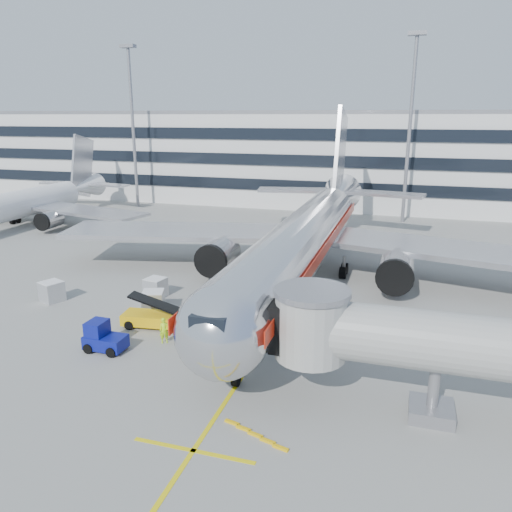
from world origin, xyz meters
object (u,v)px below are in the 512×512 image
(belt_loader, at_px, (157,318))
(ramp_worker, at_px, (164,331))
(cargo_container_left, at_px, (52,291))
(cargo_container_right, at_px, (156,287))
(main_jet, at_px, (307,236))
(baggage_tug, at_px, (103,338))
(cargo_container_front, at_px, (153,301))

(belt_loader, height_order, ramp_worker, belt_loader)
(cargo_container_left, bearing_deg, ramp_worker, -19.38)
(cargo_container_left, distance_m, cargo_container_right, 8.44)
(cargo_container_right, height_order, ramp_worker, ramp_worker)
(cargo_container_right, bearing_deg, main_jet, 35.51)
(baggage_tug, bearing_deg, cargo_container_front, 90.49)
(main_jet, relative_size, ramp_worker, 28.57)
(baggage_tug, bearing_deg, cargo_container_left, 144.55)
(baggage_tug, bearing_deg, ramp_worker, 32.92)
(belt_loader, xyz_separation_m, baggage_tug, (-1.54, -4.38, 0.17))
(ramp_worker, bearing_deg, cargo_container_left, 129.23)
(belt_loader, bearing_deg, main_jet, 58.91)
(ramp_worker, bearing_deg, baggage_tug, -178.47)
(cargo_container_front, distance_m, ramp_worker, 5.83)
(baggage_tug, bearing_deg, belt_loader, 70.60)
(belt_loader, relative_size, cargo_container_right, 2.97)
(cargo_container_right, distance_m, ramp_worker, 9.20)
(cargo_container_left, bearing_deg, cargo_container_right, 24.07)
(main_jet, distance_m, belt_loader, 16.32)
(cargo_container_right, xyz_separation_m, ramp_worker, (4.81, -7.84, 0.07))
(main_jet, bearing_deg, belt_loader, -121.09)
(cargo_container_right, xyz_separation_m, cargo_container_front, (1.44, -3.09, 0.03))
(baggage_tug, distance_m, ramp_worker, 3.95)
(cargo_container_front, relative_size, ramp_worker, 1.14)
(ramp_worker, bearing_deg, main_jet, 36.49)
(baggage_tug, relative_size, ramp_worker, 1.50)
(ramp_worker, bearing_deg, belt_loader, 97.00)
(cargo_container_front, bearing_deg, main_jet, 48.54)
(belt_loader, distance_m, cargo_container_left, 10.96)
(main_jet, xyz_separation_m, ramp_worker, (-6.46, -15.88, -3.34))
(main_jet, relative_size, cargo_container_left, 24.92)
(cargo_container_left, relative_size, cargo_container_right, 1.16)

